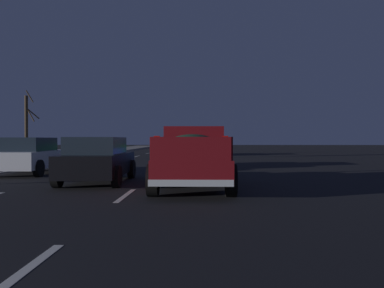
# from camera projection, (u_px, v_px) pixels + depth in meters

# --- Properties ---
(ground) EXTENTS (144.00, 144.00, 0.00)m
(ground) POSITION_uv_depth(u_px,v_px,m) (148.00, 160.00, 27.45)
(ground) COLOR black
(sidewalk_shoulder) EXTENTS (108.00, 4.00, 0.12)m
(sidewalk_shoulder) POSITION_uv_depth(u_px,v_px,m) (43.00, 159.00, 27.62)
(sidewalk_shoulder) COLOR gray
(sidewalk_shoulder) RESTS_ON ground
(lane_markings) EXTENTS (108.00, 7.04, 0.01)m
(lane_markings) POSITION_uv_depth(u_px,v_px,m) (113.00, 158.00, 30.33)
(lane_markings) COLOR silver
(lane_markings) RESTS_ON ground
(pickup_truck) EXTENTS (5.43, 2.30, 1.87)m
(pickup_truck) POSITION_uv_depth(u_px,v_px,m) (194.00, 155.00, 11.85)
(pickup_truck) COLOR maroon
(pickup_truck) RESTS_ON ground
(sedan_green) EXTENTS (4.43, 2.07, 1.54)m
(sedan_green) POSITION_uv_depth(u_px,v_px,m) (199.00, 147.00, 36.02)
(sedan_green) COLOR #14592D
(sedan_green) RESTS_ON ground
(sedan_black) EXTENTS (4.45, 2.10, 1.54)m
(sedan_black) POSITION_uv_depth(u_px,v_px,m) (98.00, 159.00, 13.24)
(sedan_black) COLOR black
(sedan_black) RESTS_ON ground
(sedan_blue) EXTENTS (4.41, 2.04, 1.54)m
(sedan_blue) POSITION_uv_depth(u_px,v_px,m) (193.00, 152.00, 20.80)
(sedan_blue) COLOR navy
(sedan_blue) RESTS_ON ground
(sedan_white) EXTENTS (4.45, 2.10, 1.54)m
(sedan_white) POSITION_uv_depth(u_px,v_px,m) (30.00, 155.00, 16.58)
(sedan_white) COLOR silver
(sedan_white) RESTS_ON ground
(bare_tree_far) EXTENTS (0.41, 1.22, 5.67)m
(bare_tree_far) POSITION_uv_depth(u_px,v_px,m) (27.00, 124.00, 33.53)
(bare_tree_far) COLOR #423323
(bare_tree_far) RESTS_ON ground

